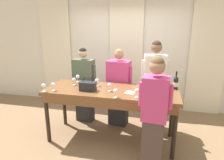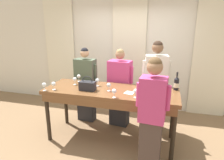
{
  "view_description": "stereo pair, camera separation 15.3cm",
  "coord_description": "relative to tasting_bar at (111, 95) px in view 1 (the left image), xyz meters",
  "views": [
    {
      "loc": [
        0.76,
        -3.22,
        2.12
      ],
      "look_at": [
        0.0,
        0.08,
        1.13
      ],
      "focal_mm": 32.0,
      "sensor_mm": 36.0,
      "label": 1
    },
    {
      "loc": [
        0.91,
        -3.18,
        2.12
      ],
      "look_at": [
        0.0,
        0.08,
        1.13
      ],
      "focal_mm": 32.0,
      "sensor_mm": 36.0,
      "label": 2
    }
  ],
  "objects": [
    {
      "name": "host_pouring",
      "position": [
        0.77,
        -0.58,
        -0.01
      ],
      "size": [
        0.47,
        0.29,
        1.69
      ],
      "color": "#473833",
      "rests_on": "ground_plane"
    },
    {
      "name": "wine_glass_back_left",
      "position": [
        -0.74,
        0.33,
        0.2
      ],
      "size": [
        0.07,
        0.07,
        0.14
      ],
      "color": "white",
      "rests_on": "tasting_bar"
    },
    {
      "name": "curtain_panel_center",
      "position": [
        0.0,
        1.63,
        0.46
      ],
      "size": [
        0.81,
        0.03,
        2.69
      ],
      "color": "#EFE5C6",
      "rests_on": "ground_plane"
    },
    {
      "name": "wine_glass_center_mid",
      "position": [
        -1.08,
        -0.34,
        0.2
      ],
      "size": [
        0.07,
        0.07,
        0.14
      ],
      "color": "white",
      "rests_on": "tasting_bar"
    },
    {
      "name": "wine_bottle",
      "position": [
        1.1,
        0.3,
        0.21
      ],
      "size": [
        0.08,
        0.08,
        0.32
      ],
      "color": "black",
      "rests_on": "tasting_bar"
    },
    {
      "name": "napkin",
      "position": [
        0.35,
        -0.07,
        0.1
      ],
      "size": [
        0.18,
        0.18,
        0.0
      ],
      "color": "white",
      "rests_on": "tasting_bar"
    },
    {
      "name": "wine_glass_back_right",
      "position": [
        0.16,
        -0.34,
        0.2
      ],
      "size": [
        0.07,
        0.07,
        0.14
      ],
      "color": "white",
      "rests_on": "tasting_bar"
    },
    {
      "name": "guest_pink_top",
      "position": [
        0.02,
        0.63,
        -0.08
      ],
      "size": [
        0.56,
        0.34,
        1.62
      ],
      "color": "#28282D",
      "rests_on": "ground_plane"
    },
    {
      "name": "ground_plane",
      "position": [
        0.0,
        0.02,
        -0.88
      ],
      "size": [
        18.0,
        18.0,
        0.0
      ],
      "primitive_type": "plane",
      "color": "#846647"
    },
    {
      "name": "curtain_panel_right",
      "position": [
        1.86,
        1.63,
        0.46
      ],
      "size": [
        0.81,
        0.03,
        2.69
      ],
      "color": "#EFE5C6",
      "rests_on": "ground_plane"
    },
    {
      "name": "wine_glass_back_mid",
      "position": [
        -0.95,
        -0.26,
        0.2
      ],
      "size": [
        0.07,
        0.07,
        0.14
      ],
      "color": "white",
      "rests_on": "tasting_bar"
    },
    {
      "name": "guest_cream_sweater",
      "position": [
        0.73,
        0.63,
        0.04
      ],
      "size": [
        0.53,
        0.31,
        1.79
      ],
      "color": "#473833",
      "rests_on": "ground_plane"
    },
    {
      "name": "wine_glass_center_right",
      "position": [
        0.92,
        -0.09,
        0.2
      ],
      "size": [
        0.07,
        0.07,
        0.14
      ],
      "color": "white",
      "rests_on": "tasting_bar"
    },
    {
      "name": "handbag",
      "position": [
        -0.38,
        -0.12,
        0.18
      ],
      "size": [
        0.28,
        0.15,
        0.25
      ],
      "color": "#232328",
      "rests_on": "tasting_bar"
    },
    {
      "name": "curtain_panel_left",
      "position": [
        -1.86,
        1.63,
        0.46
      ],
      "size": [
        0.81,
        0.03,
        2.69
      ],
      "color": "#EFE5C6",
      "rests_on": "ground_plane"
    },
    {
      "name": "wall_back",
      "position": [
        0.0,
        1.7,
        0.52
      ],
      "size": [
        12.0,
        0.06,
        2.8
      ],
      "color": "silver",
      "rests_on": "ground_plane"
    },
    {
      "name": "wine_glass_front_left",
      "position": [
        -0.01,
        -0.06,
        0.2
      ],
      "size": [
        0.07,
        0.07,
        0.14
      ],
      "color": "white",
      "rests_on": "tasting_bar"
    },
    {
      "name": "wine_glass_front_mid",
      "position": [
        0.76,
        0.13,
        0.2
      ],
      "size": [
        0.07,
        0.07,
        0.14
      ],
      "color": "white",
      "rests_on": "tasting_bar"
    },
    {
      "name": "wine_glass_front_right",
      "position": [
        -0.29,
        0.15,
        0.2
      ],
      "size": [
        0.07,
        0.07,
        0.14
      ],
      "color": "white",
      "rests_on": "tasting_bar"
    },
    {
      "name": "guest_olive_jacket",
      "position": [
        -0.73,
        0.63,
        -0.07
      ],
      "size": [
        0.55,
        0.27,
        1.62
      ],
      "color": "#28282D",
      "rests_on": "ground_plane"
    },
    {
      "name": "wine_glass_near_host",
      "position": [
        -0.73,
        0.12,
        0.2
      ],
      "size": [
        0.07,
        0.07,
        0.14
      ],
      "color": "white",
      "rests_on": "tasting_bar"
    },
    {
      "name": "tasting_bar",
      "position": [
        0.0,
        0.0,
        0.0
      ],
      "size": [
        2.33,
        0.82,
        0.98
      ],
      "color": "brown",
      "rests_on": "ground_plane"
    },
    {
      "name": "wine_glass_center_left",
      "position": [
        0.48,
        -0.25,
        0.2
      ],
      "size": [
        0.07,
        0.07,
        0.14
      ],
      "color": "white",
      "rests_on": "tasting_bar"
    }
  ]
}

